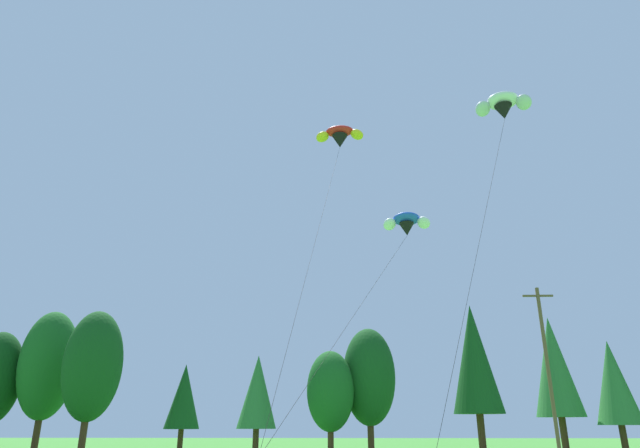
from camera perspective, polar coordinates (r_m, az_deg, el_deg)
treeline_tree_b at (r=61.44m, az=-26.57°, el=-13.04°), size 5.39×5.39×13.29m
treeline_tree_c at (r=55.21m, az=-22.67°, el=-13.49°), size 5.19×5.19×12.54m
treeline_tree_d at (r=57.47m, az=-14.06°, el=-17.09°), size 3.40×3.40×8.18m
treeline_tree_e at (r=50.71m, az=-6.56°, el=-17.02°), size 3.45×3.45×8.42m
treeline_tree_f at (r=50.42m, az=1.10°, el=-17.06°), size 4.18×4.18×8.80m
treeline_tree_g at (r=52.12m, az=5.16°, el=-15.59°), size 4.78×4.78×11.04m
treeline_tree_h at (r=53.30m, az=15.85°, el=-13.34°), size 4.50×4.50×13.17m
treeline_tree_i at (r=56.61m, az=23.30°, el=-13.50°), size 4.28×4.28×12.17m
treeline_tree_j at (r=55.67m, az=28.38°, el=-14.36°), size 3.71×3.71×9.57m
utility_pole at (r=42.88m, az=22.74°, el=-13.69°), size 2.20×0.26×12.06m
parafoil_kite_high_red_yellow at (r=43.88m, az=2.07°, el=9.15°), size 4.57×22.47×23.35m
parafoil_kite_mid_white at (r=30.21m, az=18.61°, el=11.63°), size 7.42×8.63×17.05m
parafoil_kite_far_blue_white at (r=32.15m, az=9.04°, el=0.04°), size 7.79×14.04×12.63m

